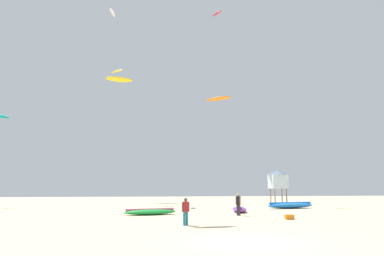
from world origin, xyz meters
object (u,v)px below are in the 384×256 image
person_foreground (186,209)px  kite_aloft_2 (117,71)px  kite_grounded_mid (239,209)px  kite_aloft_5 (112,12)px  person_midground (238,203)px  kite_aloft_4 (217,13)px  cooler_box (289,217)px  kite_aloft_0 (119,79)px  kite_grounded_near (290,205)px  kite_grounded_far (150,212)px  kite_aloft_3 (219,99)px  lifeguard_tower (278,179)px

person_foreground → kite_aloft_2: bearing=-11.9°
kite_grounded_mid → kite_aloft_5: size_ratio=1.65×
person_midground → kite_aloft_4: bearing=-128.8°
kite_grounded_mid → kite_aloft_5: bearing=127.7°
cooler_box → kite_aloft_0: bearing=115.3°
kite_grounded_near → kite_aloft_4: size_ratio=2.65×
kite_grounded_far → kite_aloft_4: kite_aloft_4 is taller
kite_grounded_near → kite_grounded_far: kite_grounded_near is taller
kite_aloft_3 → person_midground: bearing=-98.6°
kite_aloft_2 → kite_aloft_3: size_ratio=0.53×
kite_grounded_near → lifeguard_tower: (2.09, 8.46, 2.75)m
cooler_box → kite_aloft_2: kite_aloft_2 is taller
kite_aloft_0 → kite_aloft_4: bearing=-31.6°
kite_aloft_0 → kite_aloft_2: (0.25, -6.37, -0.84)m
kite_aloft_4 → kite_aloft_5: bearing=168.9°
person_foreground → lifeguard_tower: bearing=-59.0°
person_midground → cooler_box: (2.61, -3.32, -0.81)m
kite_grounded_far → kite_aloft_3: size_ratio=1.07×
person_foreground → kite_grounded_far: size_ratio=0.36×
kite_grounded_far → kite_aloft_5: 33.90m
kite_grounded_near → kite_aloft_5: (-19.85, 13.74, 26.80)m
kite_grounded_mid → kite_aloft_3: kite_aloft_3 is taller
kite_grounded_far → cooler_box: bearing=-27.4°
person_midground → lifeguard_tower: size_ratio=0.40×
kite_grounded_near → kite_grounded_mid: (-6.25, -3.84, -0.06)m
lifeguard_tower → kite_aloft_5: (-21.93, 5.27, 24.04)m
kite_grounded_near → kite_aloft_4: (-5.01, 10.83, 26.08)m
person_midground → kite_grounded_mid: size_ratio=0.39×
kite_grounded_near → lifeguard_tower: bearing=76.2°
person_foreground → kite_grounded_far: person_foreground is taller
person_foreground → kite_aloft_4: kite_aloft_4 is taller
lifeguard_tower → kite_aloft_0: 28.60m
person_foreground → cooler_box: person_foreground is taller
lifeguard_tower → kite_grounded_far: bearing=-137.8°
kite_grounded_mid → kite_grounded_near: bearing=31.6°
kite_aloft_4 → kite_aloft_5: size_ratio=0.80×
lifeguard_tower → kite_aloft_2: (-20.92, 4.63, 14.95)m
kite_aloft_0 → kite_aloft_3: kite_aloft_0 is taller
person_foreground → lifeguard_tower: (14.06, 21.93, 2.15)m
kite_grounded_far → person_midground: bearing=-12.6°
kite_grounded_far → cooler_box: (9.24, -4.80, -0.08)m
person_midground → kite_aloft_3: size_ratio=0.41×
person_midground → kite_aloft_5: (-12.53, 21.30, 26.13)m
kite_grounded_near → kite_aloft_0: bearing=134.4°
kite_aloft_5 → person_foreground: bearing=-73.9°
kite_grounded_mid → lifeguard_tower: lifeguard_tower is taller
kite_aloft_2 → kite_grounded_far: bearing=-75.7°
person_foreground → kite_aloft_4: size_ratio=0.75×
kite_aloft_5 → kite_grounded_far: bearing=-73.4°
kite_aloft_2 → person_foreground: bearing=-75.5°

